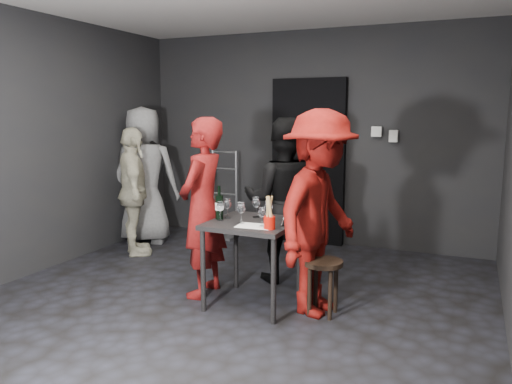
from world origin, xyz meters
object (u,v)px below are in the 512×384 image
at_px(breadstick_cup, 269,213).
at_px(bystander_grey, 144,164).
at_px(server_red, 202,199).
at_px(stool, 323,272).
at_px(hand_truck, 224,221).
at_px(tasting_table, 253,232).
at_px(wine_bottle, 219,206).
at_px(man_maroon, 320,199).
at_px(bystander_cream, 133,191).
at_px(woman_black, 283,193).

bearing_deg(breadstick_cup, bystander_grey, 146.07).
bearing_deg(server_red, stool, 84.89).
bearing_deg(hand_truck, breadstick_cup, -52.69).
distance_m(tasting_table, wine_bottle, 0.38).
distance_m(hand_truck, breadstick_cup, 2.84).
distance_m(bystander_grey, breadstick_cup, 2.86).
xyz_separation_m(hand_truck, server_red, (0.82, -2.00, 0.68)).
relative_size(server_red, bystander_grey, 0.88).
xyz_separation_m(man_maroon, wine_bottle, (-0.89, -0.09, -0.11)).
distance_m(server_red, breadstick_cup, 0.80).
distance_m(man_maroon, breadstick_cup, 0.45).
bearing_deg(wine_bottle, hand_truck, 116.40).
bearing_deg(tasting_table, bystander_cream, 155.76).
bearing_deg(bystander_grey, man_maroon, 136.62).
height_order(stool, man_maroon, man_maroon).
height_order(man_maroon, bystander_grey, bystander_grey).
bearing_deg(wine_bottle, server_red, 159.31).
height_order(server_red, breadstick_cup, server_red).
bearing_deg(woman_black, stool, 115.54).
distance_m(stool, bystander_cream, 2.71).
bearing_deg(stool, hand_truck, 134.18).
relative_size(woman_black, wine_bottle, 5.98).
xyz_separation_m(tasting_table, bystander_grey, (-2.13, 1.39, 0.37)).
bearing_deg(server_red, bystander_grey, -133.40).
relative_size(hand_truck, wine_bottle, 3.95).
bearing_deg(hand_truck, wine_bottle, -61.29).
height_order(woman_black, wine_bottle, woman_black).
relative_size(man_maroon, wine_bottle, 6.59).
relative_size(man_maroon, bystander_grey, 0.96).
bearing_deg(server_red, breadstick_cup, 67.77).
relative_size(bystander_cream, breadstick_cup, 5.28).
xyz_separation_m(stool, wine_bottle, (-0.94, -0.05, 0.50)).
distance_m(woman_black, wine_bottle, 0.82).
bearing_deg(wine_bottle, bystander_grey, 142.09).
distance_m(hand_truck, tasting_table, 2.49).
relative_size(hand_truck, woman_black, 0.66).
xyz_separation_m(tasting_table, breadstick_cup, (0.24, -0.21, 0.23)).
height_order(tasting_table, bystander_cream, bystander_cream).
bearing_deg(stool, bystander_grey, 153.66).
relative_size(hand_truck, bystander_grey, 0.57).
height_order(man_maroon, bystander_cream, man_maroon).
bearing_deg(bystander_grey, server_red, 122.91).
relative_size(hand_truck, stool, 2.49).
height_order(stool, server_red, server_red).
height_order(stool, breadstick_cup, breadstick_cup).
distance_m(man_maroon, bystander_cream, 2.63).
relative_size(hand_truck, breadstick_cup, 4.06).
bearing_deg(bystander_grey, hand_truck, -157.27).
relative_size(bystander_cream, wine_bottle, 5.13).
height_order(hand_truck, stool, hand_truck).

